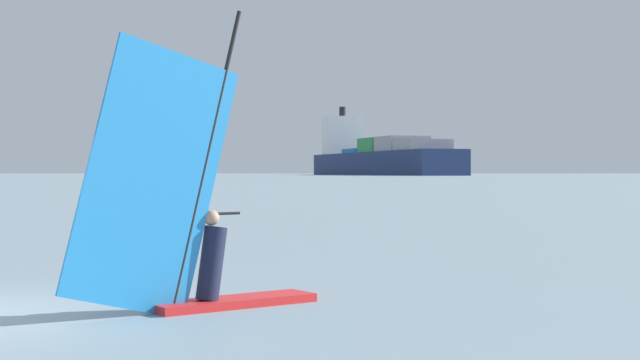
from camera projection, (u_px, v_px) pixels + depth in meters
The scene contains 2 objects.
windsurfer at pixel (190, 231), 12.36m from camera, with size 2.43×3.30×4.27m.
cargo_ship at pixel (379, 158), 507.46m from camera, with size 123.28×151.98×42.48m.
Camera 1 is at (8.42, -9.81, 1.90)m, focal length 50.93 mm.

